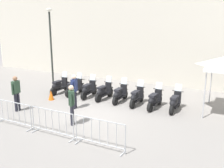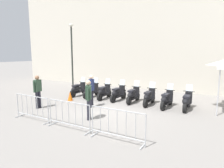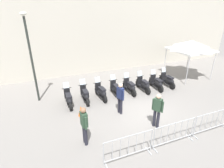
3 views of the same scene
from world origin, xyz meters
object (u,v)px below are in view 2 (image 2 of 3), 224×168
Objects in this scene: motorcycle_0 at (78,89)px; street_lamp at (72,50)px; barrier_segment_0 at (32,108)px; officer_near_row_end at (91,89)px; motorcycle_6 at (166,99)px; motorcycle_2 at (104,92)px; motorcycle_3 at (118,93)px; motorcycle_5 at (149,97)px; motorcycle_7 at (187,101)px; barrier_segment_1 at (69,116)px; barrier_segment_2 at (117,125)px; motorcycle_4 at (133,95)px; officer_mid_plaza at (38,90)px; traffic_cone at (70,96)px; officer_by_barriers at (89,97)px; motorcycle_1 at (91,90)px.

street_lamp is at bearing 139.42° from motorcycle_0.
barrier_segment_0 is 3.16m from officer_near_row_end.
motorcycle_6 is 8.10m from street_lamp.
motorcycle_2 is 0.98m from motorcycle_3.
barrier_segment_0 is 1.15× the size of officer_near_row_end.
motorcycle_0 is 4.96m from motorcycle_5.
officer_near_row_end reaches higher than motorcycle_0.
motorcycle_0 is at bearing 105.64° from barrier_segment_0.
motorcycle_3 and motorcycle_7 have the same top height.
motorcycle_5 is 0.86× the size of barrier_segment_1.
motorcycle_2 is 0.87× the size of barrier_segment_0.
motorcycle_0 is 4.95m from barrier_segment_0.
barrier_segment_2 is (5.48, -4.82, 0.07)m from motorcycle_0.
officer_mid_plaza is at bearing -138.65° from motorcycle_4.
officer_mid_plaza is (-5.42, 1.47, 0.46)m from barrier_segment_2.
motorcycle_5 is 6.00m from barrier_segment_0.
motorcycle_7 is 7.68m from officer_mid_plaza.
motorcycle_2 is at bearing 179.88° from motorcycle_4.
motorcycle_4 is at bearing 175.70° from motorcycle_5.
barrier_segment_0 is 7.25m from street_lamp.
officer_mid_plaza is (-5.88, -3.28, 0.53)m from motorcycle_6.
motorcycle_4 is 0.86× the size of barrier_segment_2.
motorcycle_7 is at bearing -8.87° from street_lamp.
motorcycle_5 is 0.34× the size of street_lamp.
barrier_segment_0 is 3.62× the size of traffic_cone.
barrier_segment_2 is (-0.46, -4.75, 0.07)m from motorcycle_6.
officer_by_barriers is (3.44, -3.54, 0.53)m from motorcycle_0.
motorcycle_1 is 0.87× the size of barrier_segment_1.
traffic_cone is (0.40, -1.26, -0.18)m from motorcycle_0.
barrier_segment_1 is at bearing -70.80° from officer_near_row_end.
barrier_segment_2 reaches higher than traffic_cone.
barrier_segment_2 is 1.15× the size of officer_by_barriers.
barrier_segment_1 is at bearing -118.25° from motorcycle_6.
officer_by_barriers is (5.01, -4.89, -2.11)m from street_lamp.
motorcycle_4 reaches higher than barrier_segment_1.
barrier_segment_1 is at bearing -96.56° from motorcycle_4.
motorcycle_6 is at bearing 61.75° from barrier_segment_1.
motorcycle_5 is at bearing 175.36° from motorcycle_6.
barrier_segment_2 is (0.52, -4.83, 0.07)m from motorcycle_5.
barrier_segment_0 is (-3.63, -4.78, 0.07)m from motorcycle_5.
officer_by_barriers reaches higher than barrier_segment_2.
motorcycle_0 is 1.00× the size of motorcycle_5.
motorcycle_1 is 1.98m from motorcycle_3.
street_lamp is at bearing 160.48° from motorcycle_2.
motorcycle_7 is at bearing 21.94° from officer_near_row_end.
officer_mid_plaza reaches higher than motorcycle_6.
motorcycle_3 is at bearing -0.30° from motorcycle_1.
street_lamp is 2.91× the size of officer_by_barriers.
barrier_segment_0 is 1.00× the size of barrier_segment_2.
street_lamp is (-6.54, 1.34, 2.64)m from motorcycle_5.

